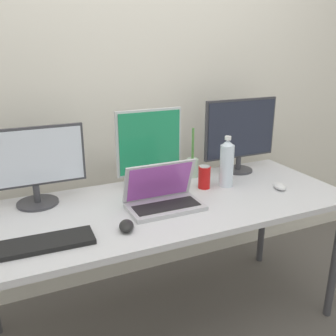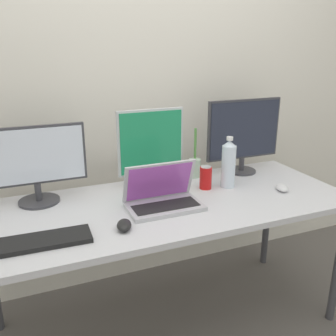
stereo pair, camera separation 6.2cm
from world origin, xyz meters
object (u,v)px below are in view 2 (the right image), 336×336
object	(u,v)px
monitor_right	(244,133)
keyboard_main	(42,241)
soda_can_near_keyboard	(206,178)
mouse_by_laptop	(282,188)
bamboo_vase	(195,166)
monitor_left	(35,162)
water_bottle	(228,164)
work_desk	(168,213)
monitor_center	(150,148)
laptop_silver	(163,197)
mouse_by_keyboard	(124,225)

from	to	relation	value
monitor_right	keyboard_main	size ratio (longest dim) A/B	1.26
soda_can_near_keyboard	mouse_by_laptop	bearing A→B (deg)	-27.02
monitor_right	mouse_by_laptop	bearing A→B (deg)	-85.02
monitor_right	bamboo_vase	distance (m)	0.36
monitor_left	keyboard_main	size ratio (longest dim) A/B	1.28
keyboard_main	bamboo_vase	size ratio (longest dim) A/B	1.31
water_bottle	soda_can_near_keyboard	size ratio (longest dim) A/B	2.25
work_desk	monitor_right	xyz separation A→B (m)	(0.60, 0.26, 0.30)
soda_can_near_keyboard	water_bottle	bearing A→B (deg)	-9.44
monitor_right	bamboo_vase	size ratio (longest dim) A/B	1.64
monitor_center	keyboard_main	xyz separation A→B (m)	(-0.61, -0.43, -0.21)
laptop_silver	water_bottle	distance (m)	0.45
work_desk	monitor_right	distance (m)	0.72
mouse_by_laptop	bamboo_vase	distance (m)	0.51
monitor_right	mouse_by_laptop	world-z (taller)	monitor_right
monitor_right	keyboard_main	xyz separation A→B (m)	(-1.21, -0.44, -0.23)
mouse_by_laptop	water_bottle	distance (m)	0.31
work_desk	mouse_by_laptop	world-z (taller)	mouse_by_laptop
mouse_by_keyboard	soda_can_near_keyboard	xyz separation A→B (m)	(0.54, 0.29, 0.04)
keyboard_main	bamboo_vase	bearing A→B (deg)	29.48
monitor_center	mouse_by_keyboard	bearing A→B (deg)	-122.56
laptop_silver	water_bottle	bearing A→B (deg)	14.86
monitor_center	keyboard_main	distance (m)	0.77
soda_can_near_keyboard	laptop_silver	bearing A→B (deg)	-156.07
mouse_by_laptop	bamboo_vase	bearing A→B (deg)	150.42
soda_can_near_keyboard	bamboo_vase	xyz separation A→B (m)	(0.03, 0.19, 0.00)
work_desk	monitor_left	size ratio (longest dim) A/B	3.80
work_desk	monitor_left	world-z (taller)	monitor_left
monitor_center	water_bottle	distance (m)	0.44
bamboo_vase	monitor_left	bearing A→B (deg)	-177.19
mouse_by_keyboard	monitor_left	bearing A→B (deg)	144.39
monitor_center	bamboo_vase	distance (m)	0.34
monitor_center	laptop_silver	size ratio (longest dim) A/B	1.20
work_desk	monitor_right	bearing A→B (deg)	23.43
monitor_center	laptop_silver	world-z (taller)	monitor_center
mouse_by_laptop	mouse_by_keyboard	bearing A→B (deg)	-155.00
monitor_left	water_bottle	distance (m)	1.00
monitor_right	soda_can_near_keyboard	distance (m)	0.41
monitor_left	monitor_right	world-z (taller)	monitor_right
mouse_by_laptop	bamboo_vase	xyz separation A→B (m)	(-0.34, 0.38, 0.05)
water_bottle	laptop_silver	bearing A→B (deg)	-165.14
laptop_silver	bamboo_vase	world-z (taller)	bamboo_vase
monitor_center	keyboard_main	size ratio (longest dim) A/B	1.12
monitor_left	water_bottle	bearing A→B (deg)	-9.71
monitor_center	soda_can_near_keyboard	bearing A→B (deg)	-28.59
work_desk	keyboard_main	size ratio (longest dim) A/B	4.85
mouse_by_keyboard	soda_can_near_keyboard	size ratio (longest dim) A/B	0.82
water_bottle	bamboo_vase	xyz separation A→B (m)	(-0.10, 0.21, -0.07)
monitor_left	laptop_silver	bearing A→B (deg)	-27.18
soda_can_near_keyboard	bamboo_vase	distance (m)	0.19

